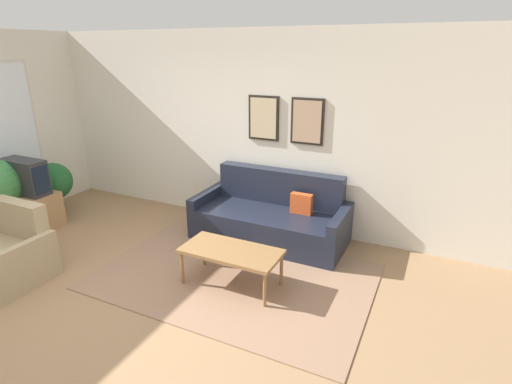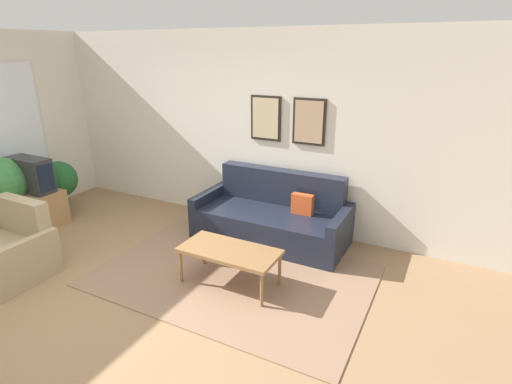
{
  "view_description": "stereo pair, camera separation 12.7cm",
  "coord_description": "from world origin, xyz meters",
  "px_view_note": "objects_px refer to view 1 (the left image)",
  "views": [
    {
      "loc": [
        2.81,
        -2.36,
        2.44
      ],
      "look_at": [
        0.9,
        1.62,
        0.85
      ],
      "focal_mm": 28.0,
      "sensor_mm": 36.0,
      "label": 1
    },
    {
      "loc": [
        2.92,
        -2.3,
        2.44
      ],
      "look_at": [
        0.9,
        1.62,
        0.85
      ],
      "focal_mm": 28.0,
      "sensor_mm": 36.0,
      "label": 2
    }
  ],
  "objects_px": {
    "tv": "(25,177)",
    "armchair": "(5,256)",
    "couch": "(271,218)",
    "coffee_table": "(231,253)"
  },
  "relations": [
    {
      "from": "coffee_table",
      "to": "tv",
      "type": "distance_m",
      "value": 3.34
    },
    {
      "from": "tv",
      "to": "armchair",
      "type": "relative_size",
      "value": 0.76
    },
    {
      "from": "couch",
      "to": "coffee_table",
      "type": "height_order",
      "value": "couch"
    },
    {
      "from": "couch",
      "to": "armchair",
      "type": "xyz_separation_m",
      "value": [
        -2.26,
        -2.2,
        -0.02
      ]
    },
    {
      "from": "coffee_table",
      "to": "couch",
      "type": "bearing_deg",
      "value": 93.08
    },
    {
      "from": "tv",
      "to": "armchair",
      "type": "bearing_deg",
      "value": -46.76
    },
    {
      "from": "tv",
      "to": "armchair",
      "type": "xyz_separation_m",
      "value": [
        0.99,
        -1.06,
        -0.48
      ]
    },
    {
      "from": "coffee_table",
      "to": "tv",
      "type": "height_order",
      "value": "tv"
    },
    {
      "from": "coffee_table",
      "to": "armchair",
      "type": "height_order",
      "value": "armchair"
    },
    {
      "from": "tv",
      "to": "couch",
      "type": "bearing_deg",
      "value": 19.37
    }
  ]
}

